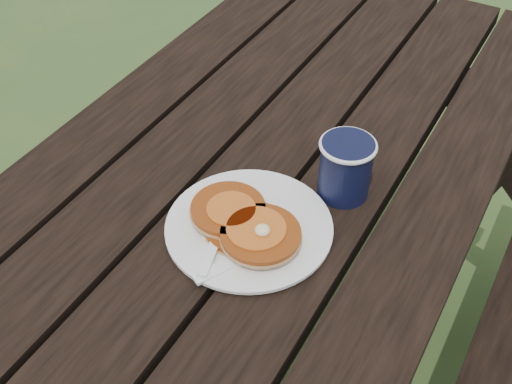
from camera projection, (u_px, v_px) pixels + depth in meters
The scene contains 6 objects.
picnic_table at pixel (230, 338), 1.31m from camera, with size 1.36×1.80×0.75m.
plate at pixel (249, 228), 1.00m from camera, with size 0.25×0.25×0.01m, color white.
pancake_stack at pixel (245, 224), 0.98m from camera, with size 0.19×0.14×0.04m.
knife at pixel (247, 255), 0.95m from camera, with size 0.02×0.18×0.01m, color white.
fork at pixel (213, 248), 0.95m from camera, with size 0.03×0.16×0.01m, color white, non-canonical shape.
coffee_cup at pixel (346, 165), 1.03m from camera, with size 0.09×0.09×0.10m.
Camera 1 is at (0.41, -0.62, 1.48)m, focal length 45.00 mm.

